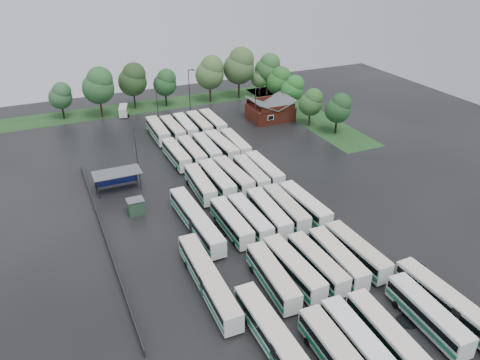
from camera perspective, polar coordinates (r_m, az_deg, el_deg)
name	(u,v)px	position (r m, az deg, el deg)	size (l,w,h in m)	color
ground	(260,230)	(72.16, 2.49, -6.10)	(160.00, 160.00, 0.00)	black
brick_building	(270,112)	(115.54, 3.71, 8.29)	(10.07, 8.60, 5.39)	maroon
wash_shed	(117,174)	(84.63, -14.81, 0.68)	(8.20, 4.20, 3.58)	#2D2D30
utility_hut	(136,206)	(77.32, -12.60, -3.16)	(2.70, 2.20, 2.62)	#223C2A
grass_strip_north	(159,105)	(128.20, -9.88, 9.03)	(80.00, 10.00, 0.01)	#1B4118
grass_strip_east	(305,113)	(120.96, 7.92, 8.04)	(10.00, 50.00, 0.01)	#1B4118
west_fence	(103,233)	(73.14, -16.31, -6.27)	(0.10, 50.00, 1.20)	#2D2D30
bus_r0c0	(337,355)	(52.23, 11.79, -20.16)	(2.91, 12.10, 3.35)	silver
bus_r0c1	(359,343)	(53.91, 14.30, -18.66)	(2.91, 11.91, 3.29)	silver
bus_r0c2	(386,334)	(55.54, 17.32, -17.50)	(3.02, 11.85, 3.27)	silver
bus_r0c4	(428,314)	(59.37, 21.89, -14.94)	(3.02, 11.86, 3.27)	silver
bus_r1c0	(272,276)	(60.54, 3.98, -11.64)	(3.07, 11.80, 3.25)	silver
bus_r1c1	(293,268)	(62.04, 6.50, -10.60)	(2.97, 12.07, 3.34)	silver
bus_r1c2	(317,263)	(63.34, 9.36, -9.99)	(2.66, 11.59, 3.21)	silver
bus_r1c3	(337,258)	(64.73, 11.78, -9.29)	(2.95, 11.75, 3.25)	silver
bus_r1c4	(357,251)	(66.61, 14.03, -8.37)	(2.83, 11.81, 3.27)	silver
bus_r2c0	(231,222)	(70.74, -1.06, -5.13)	(2.49, 11.54, 3.21)	silver
bus_r2c1	(250,218)	(71.64, 1.19, -4.66)	(2.60, 11.61, 3.22)	silver
bus_r2c2	(268,213)	(72.92, 3.49, -4.02)	(3.08, 12.15, 3.35)	silver
bus_r2c3	(286,208)	(74.43, 5.61, -3.43)	(2.81, 11.88, 3.29)	silver
bus_r2c4	(304,205)	(75.60, 7.85, -3.00)	(2.97, 12.14, 3.36)	silver
bus_r3c0	(200,184)	(81.50, -4.88, -0.48)	(2.91, 11.65, 3.22)	silver
bus_r3c1	(217,180)	(82.56, -2.85, 0.04)	(2.61, 12.11, 3.37)	silver
bus_r3c2	(233,176)	(83.71, -0.83, 0.48)	(3.10, 12.17, 3.36)	silver
bus_r3c3	(251,174)	(84.69, 1.33, 0.76)	(2.76, 11.61, 3.22)	silver
bus_r3c4	(264,170)	(86.21, 2.94, 1.26)	(2.55, 11.74, 3.26)	silver
bus_r4c0	(176,154)	(93.12, -7.76, 3.10)	(2.63, 11.58, 3.21)	silver
bus_r4c1	(192,152)	(93.85, -5.88, 3.41)	(2.46, 11.52, 3.21)	silver
bus_r4c2	(207,149)	(95.07, -4.08, 3.83)	(2.79, 11.69, 3.24)	silver
bus_r4c3	(222,146)	(95.86, -2.27, 4.13)	(3.03, 12.12, 3.35)	silver
bus_r4c4	(235,144)	(97.10, -0.57, 4.42)	(2.75, 11.59, 3.21)	silver
bus_r5c0	(158,131)	(105.37, -9.98, 5.95)	(2.76, 12.09, 3.36)	silver
bus_r5c1	(173,129)	(105.85, -8.21, 6.16)	(2.64, 11.67, 3.24)	silver
bus_r5c2	(185,126)	(107.04, -6.68, 6.50)	(2.71, 11.71, 3.25)	silver
bus_r5c3	(199,124)	(107.98, -4.98, 6.78)	(2.56, 11.70, 3.25)	silver
bus_r5c4	(213,122)	(108.85, -3.35, 7.03)	(2.63, 11.91, 3.31)	silver
artic_bus_west_a	(279,345)	(52.32, 4.81, -19.42)	(2.57, 17.81, 3.30)	silver
artic_bus_west_b	(196,220)	(71.39, -5.38, -4.90)	(2.95, 17.53, 3.24)	silver
artic_bus_west_c	(208,280)	(60.06, -3.91, -12.01)	(2.76, 17.39, 3.22)	silver
artic_bus_east	(456,310)	(61.17, 24.86, -14.20)	(3.00, 17.50, 3.23)	silver
minibus	(123,110)	(121.80, -14.03, 8.25)	(3.24, 5.62, 2.31)	silver
tree_north_0	(61,95)	(122.27, -21.00, 9.60)	(5.54, 5.54, 9.17)	black
tree_north_1	(99,85)	(119.58, -16.83, 11.00)	(7.64, 7.64, 12.66)	#3B2317
tree_north_2	(133,79)	(124.36, -12.91, 11.89)	(7.24, 7.24, 11.99)	#2D2316
tree_north_3	(165,82)	(124.96, -9.08, 11.68)	(6.00, 6.00, 9.94)	black
tree_north_4	(210,72)	(126.72, -3.63, 12.98)	(7.58, 7.58, 12.56)	#332314
tree_north_5	(240,65)	(129.57, -0.03, 13.79)	(8.46, 8.46, 14.02)	#2F2218
tree_north_6	(268,68)	(133.07, 3.45, 13.45)	(7.08, 7.08, 11.73)	#2E2318
tree_east_0	(339,108)	(107.34, 11.95, 8.61)	(5.74, 5.74, 9.50)	black
tree_east_1	(311,102)	(111.09, 8.70, 9.39)	(5.49, 5.49, 9.09)	#312110
tree_east_2	(293,88)	(120.05, 6.48, 11.05)	(5.75, 5.74, 9.50)	black
tree_east_3	(279,80)	(124.39, 4.82, 12.00)	(6.31, 6.31, 10.44)	black
tree_east_4	(260,77)	(132.82, 2.50, 12.43)	(4.94, 4.94, 8.18)	black
lamp_post_ne	(256,105)	(108.60, 1.94, 9.14)	(1.49, 0.29, 9.68)	#2D2D30
lamp_post_nw	(137,148)	(87.63, -12.49, 3.79)	(1.48, 0.29, 9.60)	#2D2D30
lamp_post_back_w	(157,94)	(117.76, -10.09, 10.23)	(1.50, 0.29, 9.72)	#2D2D30
lamp_post_back_e	(190,88)	(120.06, -6.14, 11.14)	(1.66, 0.32, 10.79)	#2D2D30
puddle_0	(331,311)	(59.34, 11.04, -15.45)	(5.07, 5.07, 0.01)	black
puddle_1	(407,321)	(60.41, 19.71, -15.92)	(2.57, 2.57, 0.01)	black
puddle_2	(220,230)	(72.20, -2.49, -6.08)	(4.56, 4.56, 0.01)	black
puddle_3	(290,236)	(71.20, 6.15, -6.77)	(4.69, 4.69, 0.01)	black
puddle_4	(415,268)	(68.92, 20.57, -9.97)	(3.14, 3.14, 0.01)	black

